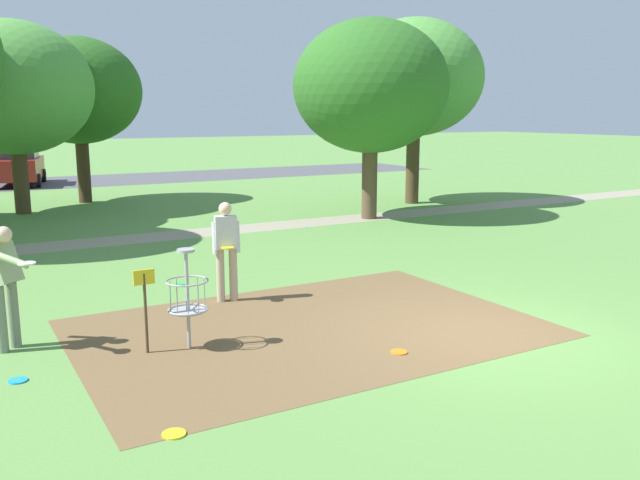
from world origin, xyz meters
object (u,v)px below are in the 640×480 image
at_px(tree_mid_center, 371,87).
at_px(tree_mid_right, 78,91).
at_px(player_foreground_watching, 226,246).
at_px(frisbee_far_left, 182,284).
at_px(parked_car_center_left, 18,164).
at_px(frisbee_mid_grass, 399,352).
at_px(disc_golf_basket, 183,295).
at_px(frisbee_by_tee, 174,434).
at_px(frisbee_near_basket, 18,380).
at_px(tree_far_left, 13,88).
at_px(tree_far_center, 415,78).
at_px(player_throwing, 5,280).

bearing_deg(tree_mid_center, tree_mid_right, 129.80).
xyz_separation_m(player_foreground_watching, frisbee_far_left, (-0.32, 1.50, -0.96)).
relative_size(player_foreground_watching, parked_car_center_left, 0.38).
bearing_deg(tree_mid_center, frisbee_mid_grass, -122.04).
relative_size(disc_golf_basket, parked_car_center_left, 0.31).
relative_size(frisbee_by_tee, tree_mid_center, 0.04).
distance_m(frisbee_mid_grass, tree_mid_right, 18.51).
relative_size(disc_golf_basket, frisbee_mid_grass, 6.02).
height_order(frisbee_near_basket, tree_mid_center, tree_mid_center).
xyz_separation_m(tree_mid_center, tree_mid_right, (-6.82, 8.18, -0.01)).
distance_m(player_foreground_watching, tree_far_left, 13.24).
distance_m(frisbee_near_basket, tree_mid_right, 17.48).
bearing_deg(parked_car_center_left, player_foreground_watching, -87.48).
height_order(player_foreground_watching, frisbee_far_left, player_foreground_watching).
relative_size(frisbee_mid_grass, tree_far_center, 0.04).
bearing_deg(frisbee_near_basket, frisbee_mid_grass, -18.29).
relative_size(player_foreground_watching, frisbee_near_basket, 7.64).
bearing_deg(frisbee_far_left, tree_mid_center, 32.88).
distance_m(player_throwing, frisbee_near_basket, 1.57).
bearing_deg(tree_far_left, player_foreground_watching, -81.76).
relative_size(frisbee_by_tee, parked_car_center_left, 0.05).
relative_size(frisbee_by_tee, frisbee_far_left, 1.06).
distance_m(disc_golf_basket, tree_far_left, 15.02).
xyz_separation_m(tree_far_left, parked_car_center_left, (0.87, 9.42, -3.02)).
relative_size(player_foreground_watching, frisbee_by_tee, 6.99).
height_order(player_throwing, frisbee_mid_grass, player_throwing).
bearing_deg(player_foreground_watching, parked_car_center_left, 92.52).
bearing_deg(frisbee_by_tee, frisbee_near_basket, 118.17).
bearing_deg(tree_far_left, parked_car_center_left, 84.72).
xyz_separation_m(disc_golf_basket, frisbee_near_basket, (-2.11, -0.09, -0.74)).
bearing_deg(frisbee_mid_grass, tree_far_center, 51.77).
relative_size(frisbee_by_tee, tree_mid_right, 0.04).
bearing_deg(parked_car_center_left, disc_golf_basket, -91.00).
distance_m(frisbee_far_left, tree_mid_center, 9.82).
xyz_separation_m(player_throwing, frisbee_by_tee, (1.17, -3.49, -0.98)).
xyz_separation_m(frisbee_near_basket, tree_mid_right, (3.93, 16.57, 3.92)).
bearing_deg(tree_mid_center, frisbee_far_left, -147.12).
xyz_separation_m(disc_golf_basket, frisbee_mid_grass, (2.44, -1.60, -0.74)).
bearing_deg(frisbee_near_basket, parked_car_center_left, 84.02).
distance_m(disc_golf_basket, tree_mid_center, 12.39).
xyz_separation_m(player_foreground_watching, frisbee_near_basket, (-3.51, -2.00, -0.96)).
bearing_deg(frisbee_mid_grass, tree_far_left, 100.08).
distance_m(disc_golf_basket, frisbee_mid_grass, 3.01).
xyz_separation_m(frisbee_near_basket, tree_far_left, (1.66, 14.77, 3.93)).
distance_m(player_foreground_watching, frisbee_by_tee, 4.94).
height_order(frisbee_by_tee, tree_mid_right, tree_mid_right).
bearing_deg(frisbee_by_tee, player_foreground_watching, 61.58).
bearing_deg(frisbee_by_tee, disc_golf_basket, 68.94).
bearing_deg(parked_car_center_left, frisbee_near_basket, -95.98).
xyz_separation_m(disc_golf_basket, tree_far_left, (-0.45, 14.67, 3.18)).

